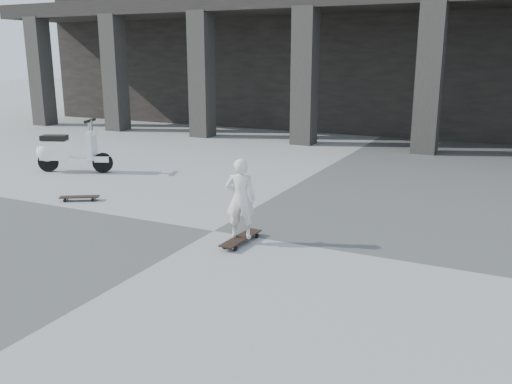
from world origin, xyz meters
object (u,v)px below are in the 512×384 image
at_px(longboard, 241,239).
at_px(skateboard_spare, 80,197).
at_px(scooter, 62,151).
at_px(child, 241,199).

distance_m(longboard, skateboard_spare, 3.86).
height_order(skateboard_spare, scooter, scooter).
height_order(longboard, child, child).
bearing_deg(scooter, child, -44.43).
relative_size(child, scooter, 0.69).
height_order(longboard, skateboard_spare, longboard).
bearing_deg(child, longboard, -171.77).
height_order(skateboard_spare, child, child).
xyz_separation_m(skateboard_spare, child, (3.79, -0.77, 0.60)).
bearing_deg(child, skateboard_spare, -29.80).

